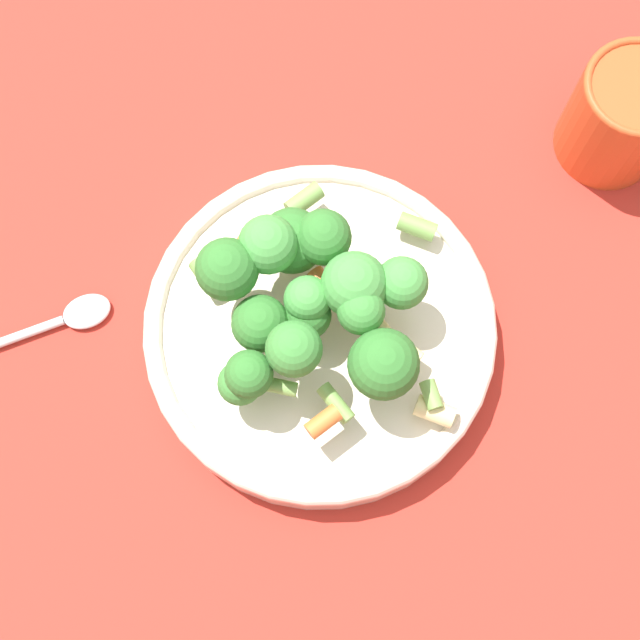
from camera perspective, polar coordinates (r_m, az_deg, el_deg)
ground_plane at (r=0.66m, az=-0.00°, el=-1.17°), size 3.00×3.00×0.00m
bowl at (r=0.64m, az=-0.00°, el=-0.68°), size 0.25×0.25×0.04m
pasta_salad at (r=0.58m, az=-0.58°, el=1.34°), size 0.18×0.21×0.07m
cup at (r=0.72m, az=18.80°, el=12.30°), size 0.08×0.08×0.09m
spoon at (r=0.69m, az=-16.99°, el=-0.33°), size 0.13×0.12×0.01m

